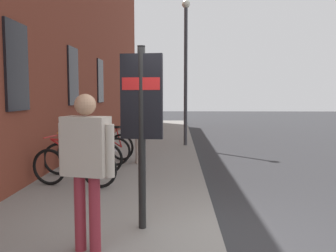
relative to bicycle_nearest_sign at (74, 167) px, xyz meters
name	(u,v)px	position (x,y,z in m)	size (l,w,h in m)	color
ground	(231,159)	(3.71, -3.56, -0.51)	(60.00, 60.00, 0.00)	#2D2D30
sidewalk_pavement	(144,147)	(5.71, -0.81, -0.45)	(24.00, 3.50, 0.12)	gray
station_facade	(91,31)	(6.70, 1.24, 3.74)	(22.00, 0.65, 8.51)	brown
bicycle_nearest_sign	(74,167)	(0.00, 0.00, 0.00)	(0.53, 1.75, 0.97)	black
bicycle_end_of_row	(83,158)	(1.00, 0.09, 0.00)	(0.48, 1.77, 0.97)	black
bicycle_far_end	(95,151)	(1.92, 0.04, 0.00)	(0.57, 1.74, 0.97)	black
bicycle_beside_lamp	(105,145)	(2.96, 0.01, 0.00)	(0.71, 1.69, 0.97)	black
transit_info_sign	(142,108)	(-2.12, -1.53, 1.21)	(0.14, 0.56, 2.40)	black
pedestrian_crossing_street	(138,124)	(2.47, -0.97, 0.63)	(0.63, 0.25, 1.67)	#B2A599
pedestrian_by_facade	(86,156)	(-2.85, -0.98, 0.70)	(0.37, 0.66, 1.79)	maroon
street_lamp	(186,60)	(5.79, -2.26, 2.58)	(0.28, 0.28, 4.98)	#333338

